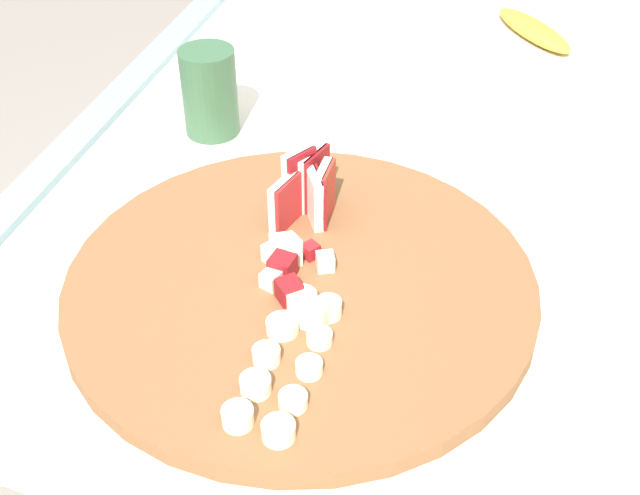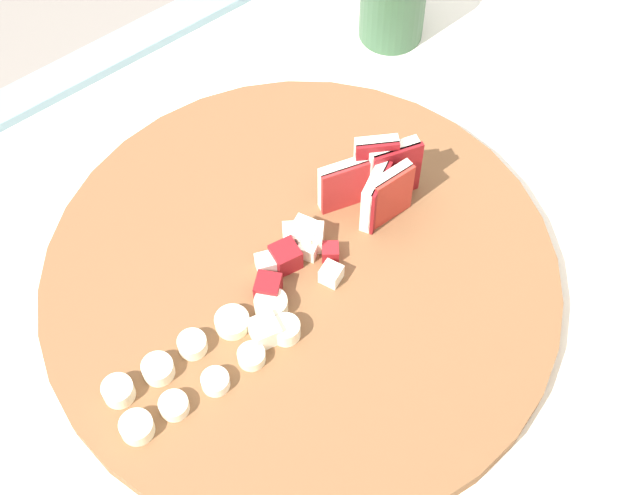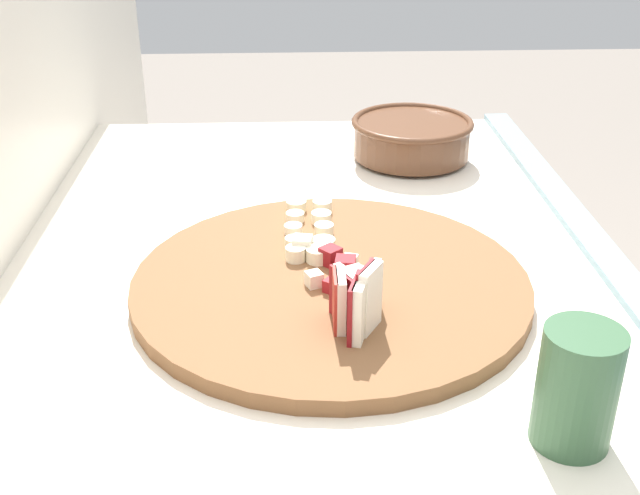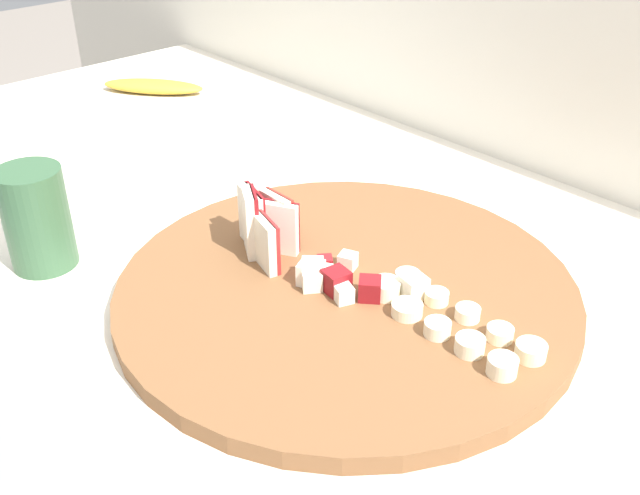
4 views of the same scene
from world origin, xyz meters
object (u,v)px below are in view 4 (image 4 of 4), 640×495
(banana_peel, at_px, (153,86))
(small_jar, at_px, (37,218))
(cutting_board, at_px, (346,291))
(apple_wedge_fan, at_px, (264,225))
(banana_slice_rows, at_px, (449,319))
(apple_dice_pile, at_px, (342,278))

(banana_peel, height_order, small_jar, small_jar)
(cutting_board, distance_m, small_jar, 0.31)
(banana_peel, bearing_deg, small_jar, -43.66)
(apple_wedge_fan, distance_m, banana_slice_rows, 0.21)
(cutting_board, relative_size, small_jar, 4.13)
(apple_wedge_fan, xyz_separation_m, small_jar, (-0.16, -0.16, 0.01))
(banana_slice_rows, xyz_separation_m, banana_peel, (-0.74, 0.16, -0.01))
(apple_dice_pile, bearing_deg, cutting_board, 104.90)
(apple_dice_pile, distance_m, banana_slice_rows, 0.11)
(banana_peel, bearing_deg, banana_slice_rows, -12.09)
(cutting_board, height_order, banana_slice_rows, banana_slice_rows)
(apple_dice_pile, bearing_deg, apple_wedge_fan, -173.26)
(apple_wedge_fan, bearing_deg, small_jar, -133.68)
(banana_slice_rows, bearing_deg, cutting_board, -170.11)
(apple_dice_pile, height_order, banana_slice_rows, apple_dice_pile)
(banana_slice_rows, relative_size, banana_peel, 1.00)
(small_jar, bearing_deg, apple_wedge_fan, 46.32)
(banana_slice_rows, height_order, small_jar, small_jar)
(banana_slice_rows, distance_m, small_jar, 0.41)
(cutting_board, height_order, banana_peel, banana_peel)
(small_jar, bearing_deg, apple_dice_pile, 34.37)
(apple_wedge_fan, relative_size, banana_peel, 0.53)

